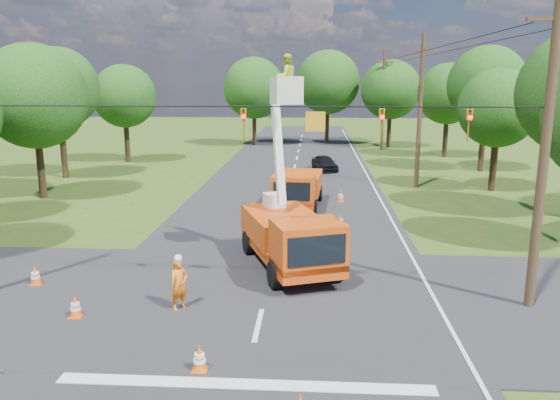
# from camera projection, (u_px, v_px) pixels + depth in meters

# --- Properties ---
(ground) EXTENTS (140.00, 140.00, 0.00)m
(ground) POSITION_uv_depth(u_px,v_px,m) (289.00, 191.00, 35.53)
(ground) COLOR #2C4C17
(ground) RESTS_ON ground
(road_main) EXTENTS (12.00, 100.00, 0.06)m
(road_main) POSITION_uv_depth(u_px,v_px,m) (289.00, 191.00, 35.53)
(road_main) COLOR black
(road_main) RESTS_ON ground
(road_cross) EXTENTS (56.00, 10.00, 0.07)m
(road_cross) POSITION_uv_depth(u_px,v_px,m) (264.00, 300.00, 17.99)
(road_cross) COLOR black
(road_cross) RESTS_ON ground
(stop_bar) EXTENTS (9.00, 0.45, 0.02)m
(stop_bar) POSITION_uv_depth(u_px,v_px,m) (245.00, 386.00, 12.92)
(stop_bar) COLOR silver
(stop_bar) RESTS_ON ground
(edge_line) EXTENTS (0.12, 90.00, 0.02)m
(edge_line) POSITION_uv_depth(u_px,v_px,m) (376.00, 192.00, 35.19)
(edge_line) COLOR silver
(edge_line) RESTS_ON ground
(bucket_truck) EXTENTS (4.34, 6.76, 8.02)m
(bucket_truck) POSITION_uv_depth(u_px,v_px,m) (290.00, 226.00, 20.62)
(bucket_truck) COLOR #DD440F
(bucket_truck) RESTS_ON ground
(second_truck) EXTENTS (2.78, 6.14, 2.24)m
(second_truck) POSITION_uv_depth(u_px,v_px,m) (298.00, 188.00, 30.44)
(second_truck) COLOR #DD440F
(second_truck) RESTS_ON ground
(ground_worker) EXTENTS (0.72, 0.71, 1.67)m
(ground_worker) POSITION_uv_depth(u_px,v_px,m) (179.00, 285.00, 17.04)
(ground_worker) COLOR orange
(ground_worker) RESTS_ON ground
(distant_car) EXTENTS (2.39, 3.83, 1.22)m
(distant_car) POSITION_uv_depth(u_px,v_px,m) (325.00, 163.00, 43.32)
(distant_car) COLOR black
(distant_car) RESTS_ON ground
(traffic_cone_0) EXTENTS (0.38, 0.38, 0.71)m
(traffic_cone_0) POSITION_uv_depth(u_px,v_px,m) (200.00, 358.00, 13.50)
(traffic_cone_0) COLOR #FF580D
(traffic_cone_0) RESTS_ON ground
(traffic_cone_2) EXTENTS (0.38, 0.38, 0.71)m
(traffic_cone_2) POSITION_uv_depth(u_px,v_px,m) (291.00, 235.00, 24.23)
(traffic_cone_2) COLOR #FF580D
(traffic_cone_2) RESTS_ON ground
(traffic_cone_3) EXTENTS (0.38, 0.38, 0.71)m
(traffic_cone_3) POSITION_uv_depth(u_px,v_px,m) (340.00, 222.00, 26.42)
(traffic_cone_3) COLOR #FF580D
(traffic_cone_3) RESTS_ON ground
(traffic_cone_4) EXTENTS (0.38, 0.38, 0.71)m
(traffic_cone_4) POSITION_uv_depth(u_px,v_px,m) (75.00, 307.00, 16.55)
(traffic_cone_4) COLOR #FF580D
(traffic_cone_4) RESTS_ON ground
(traffic_cone_5) EXTENTS (0.38, 0.38, 0.71)m
(traffic_cone_5) POSITION_uv_depth(u_px,v_px,m) (35.00, 275.00, 19.19)
(traffic_cone_5) COLOR #FF580D
(traffic_cone_5) RESTS_ON ground
(traffic_cone_7) EXTENTS (0.38, 0.38, 0.71)m
(traffic_cone_7) POSITION_uv_depth(u_px,v_px,m) (341.00, 196.00, 32.24)
(traffic_cone_7) COLOR #FF580D
(traffic_cone_7) RESTS_ON ground
(pole_right_near) EXTENTS (1.80, 0.30, 10.00)m
(pole_right_near) POSITION_uv_depth(u_px,v_px,m) (545.00, 148.00, 16.37)
(pole_right_near) COLOR #4C3823
(pole_right_near) RESTS_ON ground
(pole_right_mid) EXTENTS (1.80, 0.30, 10.00)m
(pole_right_mid) POSITION_uv_depth(u_px,v_px,m) (420.00, 111.00, 35.86)
(pole_right_mid) COLOR #4C3823
(pole_right_mid) RESTS_ON ground
(pole_right_far) EXTENTS (1.80, 0.30, 10.00)m
(pole_right_far) POSITION_uv_depth(u_px,v_px,m) (383.00, 100.00, 55.34)
(pole_right_far) COLOR #4C3823
(pole_right_far) RESTS_ON ground
(signal_span) EXTENTS (18.00, 0.29, 1.07)m
(signal_span) POSITION_uv_depth(u_px,v_px,m) (336.00, 121.00, 16.58)
(signal_span) COLOR black
(signal_span) RESTS_ON ground
(tree_left_d) EXTENTS (6.20, 6.20, 9.24)m
(tree_left_d) POSITION_uv_depth(u_px,v_px,m) (34.00, 96.00, 32.20)
(tree_left_d) COLOR #382616
(tree_left_d) RESTS_ON ground
(tree_left_e) EXTENTS (5.80, 5.80, 9.41)m
(tree_left_e) POSITION_uv_depth(u_px,v_px,m) (58.00, 88.00, 39.05)
(tree_left_e) COLOR #382616
(tree_left_e) RESTS_ON ground
(tree_left_f) EXTENTS (5.40, 5.40, 8.40)m
(tree_left_f) POSITION_uv_depth(u_px,v_px,m) (124.00, 96.00, 46.90)
(tree_left_f) COLOR #382616
(tree_left_f) RESTS_ON ground
(tree_right_c) EXTENTS (5.00, 5.00, 7.83)m
(tree_right_c) POSITION_uv_depth(u_px,v_px,m) (498.00, 108.00, 34.55)
(tree_right_c) COLOR #382616
(tree_right_c) RESTS_ON ground
(tree_right_d) EXTENTS (6.00, 6.00, 9.70)m
(tree_right_d) POSITION_uv_depth(u_px,v_px,m) (487.00, 85.00, 41.95)
(tree_right_d) COLOR #382616
(tree_right_d) RESTS_ON ground
(tree_right_e) EXTENTS (5.60, 5.60, 8.63)m
(tree_right_e) POSITION_uv_depth(u_px,v_px,m) (448.00, 94.00, 50.00)
(tree_right_e) COLOR #382616
(tree_right_e) RESTS_ON ground
(tree_far_a) EXTENTS (6.60, 6.60, 9.50)m
(tree_far_a) POSITION_uv_depth(u_px,v_px,m) (254.00, 88.00, 58.86)
(tree_far_a) COLOR #382616
(tree_far_a) RESTS_ON ground
(tree_far_b) EXTENTS (7.00, 7.00, 10.32)m
(tree_far_b) POSITION_uv_depth(u_px,v_px,m) (328.00, 82.00, 60.18)
(tree_far_b) COLOR #382616
(tree_far_b) RESTS_ON ground
(tree_far_c) EXTENTS (6.20, 6.20, 9.18)m
(tree_far_c) POSITION_uv_depth(u_px,v_px,m) (391.00, 90.00, 57.03)
(tree_far_c) COLOR #382616
(tree_far_c) RESTS_ON ground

